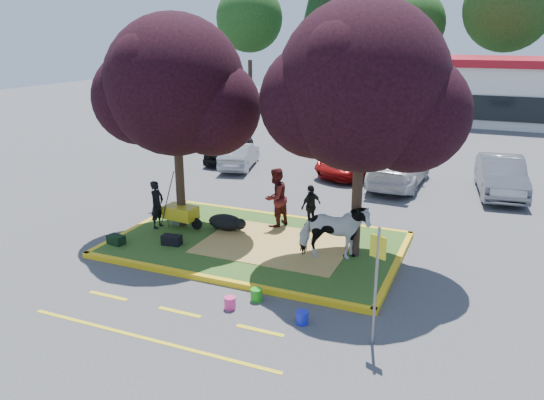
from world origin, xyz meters
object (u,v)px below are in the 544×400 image
at_px(calf, 226,222).
at_px(handler, 157,204).
at_px(sign_post, 376,274).
at_px(bucket_blue, 302,317).
at_px(wheelbarrow, 181,213).
at_px(bucket_green, 256,295).
at_px(car_black, 229,148).
at_px(cow, 334,232).
at_px(bucket_pink, 230,303).
at_px(car_silver, 239,155).

relative_size(calf, handler, 0.75).
distance_m(sign_post, bucket_blue, 2.13).
bearing_deg(wheelbarrow, calf, 18.89).
xyz_separation_m(bucket_green, car_black, (-7.11, 12.43, 0.50)).
distance_m(calf, sign_post, 7.17).
bearing_deg(calf, cow, 0.80).
distance_m(bucket_pink, car_silver, 13.35).
height_order(cow, handler, cow).
bearing_deg(car_black, sign_post, -59.17).
xyz_separation_m(bucket_green, car_silver, (-6.09, 11.48, 0.45)).
bearing_deg(sign_post, bucket_green, -172.10).
distance_m(handler, bucket_blue, 7.08).
xyz_separation_m(handler, bucket_green, (4.76, -2.94, -0.76)).
height_order(cow, calf, cow).
height_order(bucket_blue, car_silver, car_silver).
bearing_deg(sign_post, handler, 176.50).
distance_m(bucket_blue, car_black, 15.51).
distance_m(sign_post, bucket_green, 3.33).
distance_m(cow, sign_post, 3.96).
xyz_separation_m(handler, bucket_pink, (4.36, -3.52, -0.76)).
xyz_separation_m(calf, sign_post, (5.61, -4.31, 1.16)).
xyz_separation_m(cow, calf, (-3.75, 0.88, -0.54)).
bearing_deg(bucket_pink, car_black, 117.26).
xyz_separation_m(calf, bucket_green, (2.69, -3.57, -0.25)).
bearing_deg(car_silver, car_black, -57.02).
relative_size(cow, handler, 1.23).
distance_m(bucket_green, bucket_blue, 1.46).
relative_size(calf, sign_post, 0.45).
bearing_deg(cow, sign_post, -170.34).
distance_m(handler, bucket_green, 5.64).
relative_size(cow, bucket_pink, 6.51).
height_order(sign_post, bucket_pink, sign_post).
relative_size(bucket_green, car_silver, 0.08).
relative_size(sign_post, bucket_pink, 8.84).
height_order(handler, bucket_green, handler).
distance_m(sign_post, car_black, 16.58).
height_order(cow, bucket_blue, cow).
relative_size(bucket_green, bucket_pink, 1.05).
distance_m(sign_post, car_silver, 15.22).
distance_m(wheelbarrow, bucket_blue, 6.64).
bearing_deg(cow, car_black, 21.25).
height_order(cow, bucket_green, cow).
bearing_deg(wheelbarrow, cow, -0.70).
xyz_separation_m(calf, wheelbarrow, (-1.39, -0.34, 0.23)).
height_order(sign_post, car_silver, sign_post).
relative_size(sign_post, car_silver, 0.70).
xyz_separation_m(handler, bucket_blue, (6.10, -3.50, -0.76)).
bearing_deg(car_silver, handler, 85.17).
height_order(wheelbarrow, car_black, car_black).
bearing_deg(bucket_blue, cow, 94.98).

